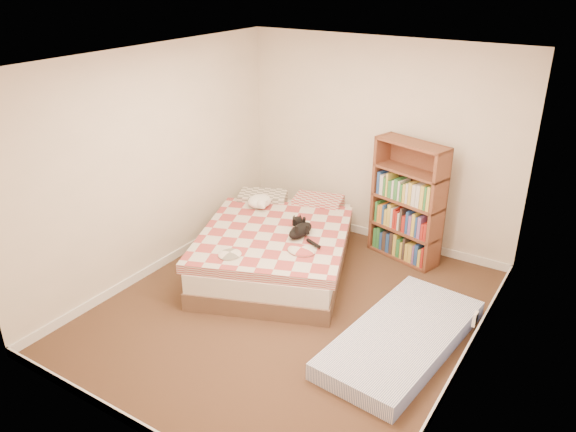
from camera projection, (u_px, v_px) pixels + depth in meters
The scene contains 6 objects.
room at pixel (290, 202), 5.25m from camera, with size 3.51×4.01×2.51m.
bed at pixel (278, 246), 6.47m from camera, with size 2.19×2.56×0.58m.
bookshelf at pixel (407, 215), 6.58m from camera, with size 0.94×0.52×1.44m.
floor_mattress at pixel (402, 338), 5.18m from camera, with size 0.83×1.85×0.17m, color #6976AF.
black_cat at pixel (302, 229), 6.13m from camera, with size 0.38×0.65×0.15m.
white_dog at pixel (260, 201), 6.81m from camera, with size 0.32×0.33×0.15m.
Camera 1 is at (2.58, -4.09, 3.25)m, focal length 35.00 mm.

